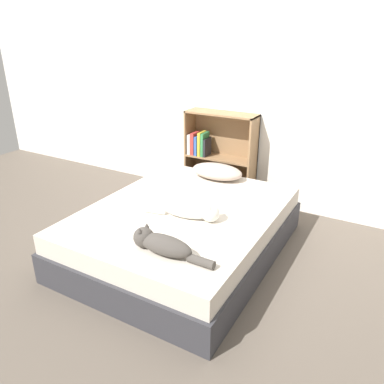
# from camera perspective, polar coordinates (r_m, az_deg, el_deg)

# --- Properties ---
(ground_plane) EXTENTS (8.00, 8.00, 0.00)m
(ground_plane) POSITION_cam_1_polar(r_m,az_deg,el_deg) (3.42, -1.24, -8.92)
(ground_plane) COLOR brown
(wall_back) EXTENTS (8.00, 0.06, 2.50)m
(wall_back) POSITION_cam_1_polar(r_m,az_deg,el_deg) (4.15, 8.62, 15.16)
(wall_back) COLOR white
(wall_back) RESTS_ON ground_plane
(bed) EXTENTS (1.53, 1.96, 0.42)m
(bed) POSITION_cam_1_polar(r_m,az_deg,el_deg) (3.31, -1.27, -5.88)
(bed) COLOR #333338
(bed) RESTS_ON ground_plane
(pillow) EXTENTS (0.54, 0.32, 0.15)m
(pillow) POSITION_cam_1_polar(r_m,az_deg,el_deg) (3.85, 3.82, 3.14)
(pillow) COLOR #B29E8E
(pillow) RESTS_ON bed
(cat_light) EXTENTS (0.65, 0.22, 0.17)m
(cat_light) POSITION_cam_1_polar(r_m,az_deg,el_deg) (3.01, 0.10, -2.77)
(cat_light) COLOR white
(cat_light) RESTS_ON bed
(cat_dark) EXTENTS (0.63, 0.17, 0.17)m
(cat_dark) POSITION_cam_1_polar(r_m,az_deg,el_deg) (2.58, -4.72, -7.88)
(cat_dark) COLOR #47423D
(cat_dark) RESTS_ON bed
(bookshelf) EXTENTS (0.80, 0.26, 1.02)m
(bookshelf) POSITION_cam_1_polar(r_m,az_deg,el_deg) (4.29, 4.03, 5.74)
(bookshelf) COLOR #8E6B47
(bookshelf) RESTS_ON ground_plane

